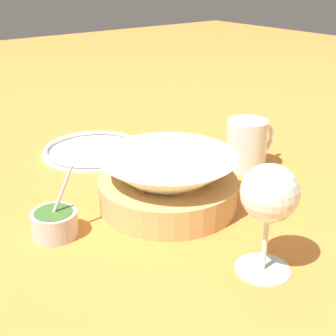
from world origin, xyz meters
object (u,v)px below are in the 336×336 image
at_px(food_basket, 168,184).
at_px(wine_glass, 269,197).
at_px(sauce_cup, 55,222).
at_px(beer_mug, 247,146).
at_px(side_plate, 93,149).

distance_m(food_basket, wine_glass, 0.23).
xyz_separation_m(sauce_cup, beer_mug, (0.42, 0.00, 0.02)).
distance_m(sauce_cup, beer_mug, 0.42).
distance_m(beer_mug, side_plate, 0.33).
xyz_separation_m(food_basket, side_plate, (0.02, 0.29, -0.03)).
relative_size(beer_mug, side_plate, 0.54).
height_order(sauce_cup, wine_glass, wine_glass).
xyz_separation_m(food_basket, sauce_cup, (-0.19, 0.03, -0.02)).
relative_size(sauce_cup, beer_mug, 0.89).
distance_m(food_basket, side_plate, 0.30).
bearing_deg(food_basket, wine_glass, -93.17).
bearing_deg(beer_mug, wine_glass, -132.81).
distance_m(wine_glass, beer_mug, 0.35).
bearing_deg(wine_glass, sauce_cup, 125.69).
bearing_deg(sauce_cup, beer_mug, 0.24).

